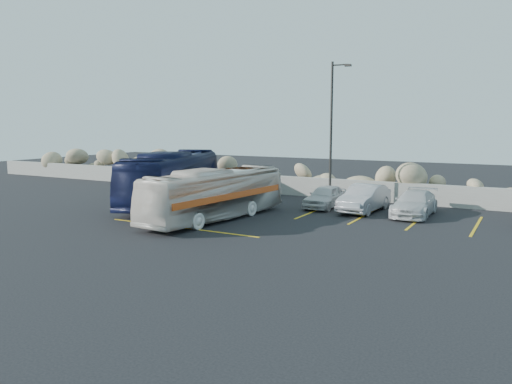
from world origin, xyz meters
The scene contains 10 objects.
ground centered at (0.00, 0.00, 0.00)m, with size 90.00×90.00×0.00m, color black.
seawall centered at (0.00, 12.00, 0.60)m, with size 60.00×0.40×1.20m, color gray.
riprap_pile centered at (0.00, 13.20, 1.30)m, with size 54.00×2.80×2.60m, color #9B8A66, non-canonical shape.
parking_lines centered at (4.64, 5.57, 0.01)m, with size 18.16×9.36×0.01m.
lamppost centered at (2.56, 9.50, 4.30)m, with size 1.14×0.18×8.00m.
vintage_bus centered at (-0.76, 2.60, 1.23)m, with size 2.06×8.82×2.46m, color silver.
tour_coach centered at (-5.67, 5.54, 1.50)m, with size 2.52×10.78×3.00m, color #0F1434.
car_a centered at (2.68, 8.38, 0.62)m, with size 1.47×3.66×1.25m, color silver.
car_b centered at (4.91, 8.20, 0.71)m, with size 1.49×4.29×1.41m, color #A09FA4.
car_c centered at (7.47, 8.28, 0.62)m, with size 1.75×4.31×1.25m, color silver.
Camera 1 is at (12.53, -17.22, 4.60)m, focal length 35.00 mm.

